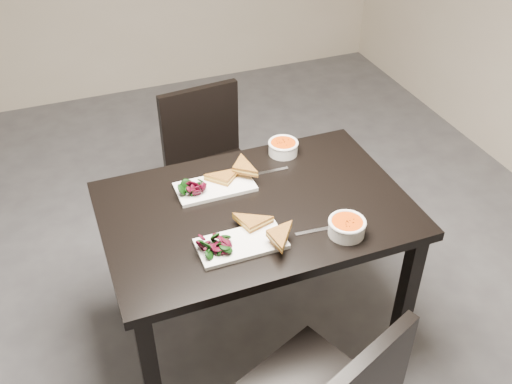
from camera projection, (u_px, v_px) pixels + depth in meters
The scene contains 13 objects.
ground at pixel (148, 339), 2.72m from camera, with size 5.00×5.00×0.00m, color #47474C.
table at pixel (256, 225), 2.36m from camera, with size 1.20×0.80×0.75m.
chair_far at pixel (210, 161), 3.03m from camera, with size 0.46×0.46×0.85m.
plate_near at pixel (241, 244), 2.12m from camera, with size 0.32×0.16×0.02m, color white.
sandwich_near at pixel (256, 230), 2.13m from camera, with size 0.16×0.12×0.05m, color #AD7124, non-canonical shape.
salad_near at pixel (215, 244), 2.07m from camera, with size 0.10×0.09×0.04m, color black, non-canonical shape.
soup_bowl_near at pixel (347, 226), 2.15m from camera, with size 0.14×0.14×0.06m.
cutlery_near at pixel (318, 230), 2.19m from camera, with size 0.18×0.02×0.00m, color silver.
plate_far at pixel (215, 187), 2.39m from camera, with size 0.32×0.16×0.02m, color white.
sandwich_far at pixel (231, 179), 2.38m from camera, with size 0.16×0.12×0.05m, color #AD7124, non-canonical shape.
salad_far at pixel (191, 186), 2.34m from camera, with size 0.10×0.09×0.04m, color black, non-canonical shape.
soup_bowl_far at pixel (283, 147), 2.58m from camera, with size 0.13×0.13×0.06m.
cutlery_far at pixel (268, 172), 2.49m from camera, with size 0.18×0.02×0.00m, color silver.
Camera 1 is at (-0.16, -1.82, 2.18)m, focal length 41.10 mm.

